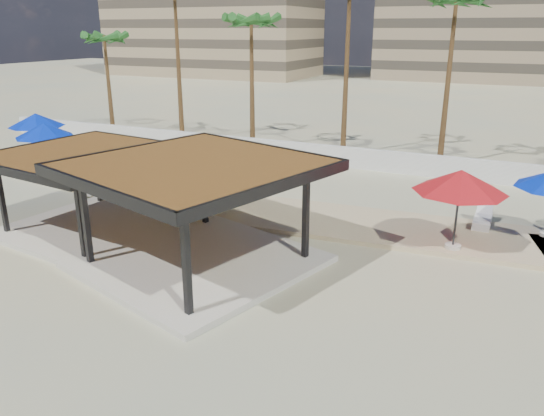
{
  "coord_description": "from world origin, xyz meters",
  "views": [
    {
      "loc": [
        6.88,
        -12.76,
        7.63
      ],
      "look_at": [
        -0.89,
        3.83,
        1.4
      ],
      "focal_mm": 35.0,
      "sensor_mm": 36.0,
      "label": 1
    }
  ],
  "objects": [
    {
      "name": "ground",
      "position": [
        0.0,
        0.0,
        0.0
      ],
      "size": [
        200.0,
        200.0,
        0.0
      ],
      "primitive_type": "plane",
      "color": "#C6B483",
      "rests_on": "ground"
    },
    {
      "name": "promenade",
      "position": [
        2.0,
        7.67,
        0.06
      ],
      "size": [
        44.45,
        7.97,
        0.24
      ],
      "color": "#C6B284",
      "rests_on": "ground"
    },
    {
      "name": "boundary_wall",
      "position": [
        0.0,
        16.0,
        0.6
      ],
      "size": [
        56.0,
        0.3,
        1.2
      ],
      "primitive_type": "cube",
      "color": "silver",
      "rests_on": "ground"
    },
    {
      "name": "pavilion_central",
      "position": [
        -2.36,
        1.11,
        2.15
      ],
      "size": [
        8.82,
        8.82,
        3.6
      ],
      "rotation": [
        0.0,
        0.0,
        -0.29
      ],
      "color": "beige",
      "rests_on": "ground"
    },
    {
      "name": "pavilion_west",
      "position": [
        -8.0,
        2.18,
        1.9
      ],
      "size": [
        7.0,
        7.0,
        3.18
      ],
      "rotation": [
        0.0,
        0.0,
        -0.13
      ],
      "color": "beige",
      "rests_on": "ground"
    },
    {
      "name": "umbrella_a",
      "position": [
        -18.5,
        9.2,
        2.58
      ],
      "size": [
        3.36,
        3.36,
        2.8
      ],
      "rotation": [
        0.0,
        0.0,
        0.07
      ],
      "color": "beige",
      "rests_on": "promenade"
    },
    {
      "name": "umbrella_b",
      "position": [
        -4.91,
        5.8,
        2.28
      ],
      "size": [
        3.38,
        3.38,
        2.45
      ],
      "rotation": [
        0.0,
        0.0,
        0.27
      ],
      "color": "beige",
      "rests_on": "promenade"
    },
    {
      "name": "umbrella_c",
      "position": [
        5.32,
        5.8,
        2.66
      ],
      "size": [
        3.58,
        3.58,
        2.88
      ],
      "rotation": [
        0.0,
        0.0,
        0.11
      ],
      "color": "beige",
      "rests_on": "promenade"
    },
    {
      "name": "umbrella_f",
      "position": [
        -15.73,
        7.25,
        2.53
      ],
      "size": [
        3.69,
        3.69,
        2.73
      ],
      "rotation": [
        0.0,
        0.0,
        -0.23
      ],
      "color": "beige",
      "rests_on": "promenade"
    },
    {
      "name": "lounger_a",
      "position": [
        -11.52,
        5.85,
        0.38
      ],
      "size": [
        1.48,
        2.26,
        0.82
      ],
      "rotation": [
        0.0,
        0.0,
        1.97
      ],
      "color": "white",
      "rests_on": "promenade"
    },
    {
      "name": "lounger_c",
      "position": [
        6.07,
        8.88,
        0.36
      ],
      "size": [
        0.66,
        1.96,
        0.74
      ],
      "rotation": [
        0.0,
        0.0,
        1.56
      ],
      "color": "white",
      "rests_on": "promenade"
    },
    {
      "name": "palm_a",
      "position": [
        -21.0,
        18.3,
        6.72
      ],
      "size": [
        3.0,
        3.0,
        7.8
      ],
      "color": "brown",
      "rests_on": "ground"
    },
    {
      "name": "palm_c",
      "position": [
        -9.0,
        18.1,
        7.74
      ],
      "size": [
        3.0,
        3.0,
        8.88
      ],
      "color": "brown",
      "rests_on": "ground"
    },
    {
      "name": "palm_e",
      "position": [
        3.0,
        18.4,
        8.7
      ],
      "size": [
        3.0,
        3.0,
        9.9
      ],
      "color": "brown",
      "rests_on": "ground"
    }
  ]
}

